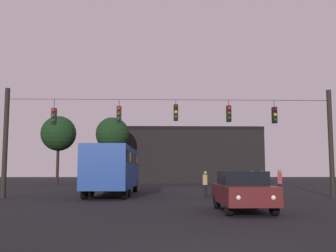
{
  "coord_description": "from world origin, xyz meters",
  "views": [
    {
      "loc": [
        -0.79,
        -7.61,
        1.51
      ],
      "look_at": [
        -0.15,
        14.76,
        4.01
      ],
      "focal_mm": 43.8,
      "sensor_mm": 36.0,
      "label": 1
    }
  ],
  "objects": [
    {
      "name": "city_bus",
      "position": [
        -3.54,
        19.35,
        1.87
      ],
      "size": [
        2.73,
        11.04,
        3.0
      ],
      "color": "navy",
      "rests_on": "ground"
    },
    {
      "name": "car_near_right",
      "position": [
        2.5,
        8.05,
        0.8
      ],
      "size": [
        1.83,
        4.35,
        1.52
      ],
      "color": "#511919",
      "rests_on": "ground"
    },
    {
      "name": "pedestrian_trailing",
      "position": [
        5.28,
        18.3,
        0.87
      ],
      "size": [
        0.33,
        0.41,
        1.56
      ],
      "color": "black",
      "rests_on": "ground"
    },
    {
      "name": "pedestrian_crossing_left",
      "position": [
        5.62,
        17.27,
        0.86
      ],
      "size": [
        0.29,
        0.39,
        1.55
      ],
      "color": "black",
      "rests_on": "ground"
    },
    {
      "name": "pedestrian_near_bus",
      "position": [
        6.21,
        15.55,
        0.93
      ],
      "size": [
        0.33,
        0.41,
        1.65
      ],
      "color": "black",
      "rests_on": "ground"
    },
    {
      "name": "corner_building",
      "position": [
        3.92,
        51.14,
        3.65
      ],
      "size": [
        18.28,
        13.66,
        7.3
      ],
      "color": "black",
      "rests_on": "ground"
    },
    {
      "name": "tree_behind_building",
      "position": [
        -12.48,
        41.37,
        6.02
      ],
      "size": [
        4.17,
        4.17,
        8.13
      ],
      "color": "black",
      "rests_on": "ground"
    },
    {
      "name": "overhead_signal_span",
      "position": [
        0.02,
        16.16,
        3.76
      ],
      "size": [
        19.26,
        0.44,
        6.36
      ],
      "color": "black",
      "rests_on": "ground"
    },
    {
      "name": "ground_plane",
      "position": [
        0.0,
        24.5,
        0.0
      ],
      "size": [
        168.0,
        168.0,
        0.0
      ],
      "primitive_type": "plane",
      "color": "black",
      "rests_on": "ground"
    },
    {
      "name": "tree_left_silhouette",
      "position": [
        -5.99,
        40.61,
        5.9
      ],
      "size": [
        3.91,
        3.91,
        7.89
      ],
      "color": "black",
      "rests_on": "ground"
    },
    {
      "name": "pedestrian_crossing_right",
      "position": [
        5.38,
        16.19,
        0.87
      ],
      "size": [
        0.26,
        0.38,
        1.56
      ],
      "color": "black",
      "rests_on": "ground"
    },
    {
      "name": "pedestrian_crossing_center",
      "position": [
        1.99,
        15.62,
        0.86
      ],
      "size": [
        0.33,
        0.41,
        1.54
      ],
      "color": "black",
      "rests_on": "ground"
    }
  ]
}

